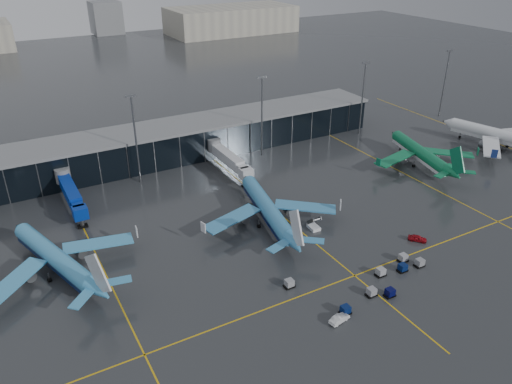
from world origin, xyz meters
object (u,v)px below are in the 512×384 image
airliner_arkefly (52,247)px  service_van_white (339,319)px  airliner_aer_lingus (421,146)px  airliner_ba (501,128)px  service_van_red (417,238)px  airliner_klm_near (267,200)px  mobile_airstair (314,226)px  baggage_carts (376,279)px

airliner_arkefly → service_van_white: 59.07m
airliner_arkefly → airliner_aer_lingus: (107.41, 3.82, -0.07)m
airliner_ba → service_van_red: airliner_ba is taller
service_van_white → airliner_arkefly: bearing=35.2°
airliner_ba → service_van_white: airliner_ba is taller
service_van_red → service_van_white: 34.98m
airliner_aer_lingus → airliner_klm_near: bearing=-157.5°
airliner_klm_near → mobile_airstair: size_ratio=11.79×
baggage_carts → service_van_white: size_ratio=7.01×
airliner_arkefly → airliner_ba: bearing=-17.3°
service_van_red → baggage_carts: bearing=160.9°
airliner_klm_near → airliner_aer_lingus: airliner_klm_near is taller
airliner_arkefly → service_van_red: airliner_arkefly is taller
airliner_aer_lingus → service_van_white: airliner_aer_lingus is taller
airliner_klm_near → service_van_red: size_ratio=9.65×
airliner_klm_near → service_van_red: 36.01m
airliner_arkefly → service_van_white: (42.16, -41.02, -5.41)m
airliner_arkefly → mobile_airstair: (56.89, -12.01, -5.35)m
mobile_airstair → service_van_red: 23.97m
mobile_airstair → service_van_white: size_ratio=0.80×
airliner_aer_lingus → service_van_red: size_ratio=9.35×
airliner_ba → mobile_airstair: (-83.11, -12.56, -6.05)m
airliner_ba → baggage_carts: (-84.14, -35.93, -6.06)m
airliner_arkefly → airliner_klm_near: 48.88m
baggage_carts → service_van_red: bearing=21.2°
airliner_arkefly → service_van_red: (74.66, -28.10, -5.40)m
airliner_klm_near → mobile_airstair: 12.84m
service_van_white → airliner_aer_lingus: bearing=-66.1°
airliner_aer_lingus → service_van_white: size_ratio=9.12×
mobile_airstair → airliner_ba: bearing=12.3°
airliner_arkefly → airliner_ba: size_ratio=0.90×
airliner_ba → baggage_carts: 91.69m
airliner_aer_lingus → baggage_carts: airliner_aer_lingus is taller
mobile_airstair → service_van_white: mobile_airstair is taller
airliner_klm_near → baggage_carts: 32.90m
airliner_arkefly → service_van_red: bearing=-38.2°
airliner_arkefly → airliner_klm_near: airliner_klm_near is taller
baggage_carts → airliner_klm_near: bearing=102.7°
baggage_carts → service_van_red: size_ratio=7.20×
service_van_red → service_van_white: size_ratio=0.97×
airliner_aer_lingus → airliner_ba: 32.77m
baggage_carts → service_van_white: 14.82m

